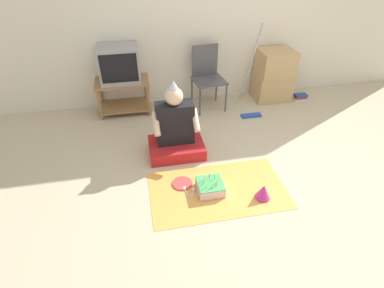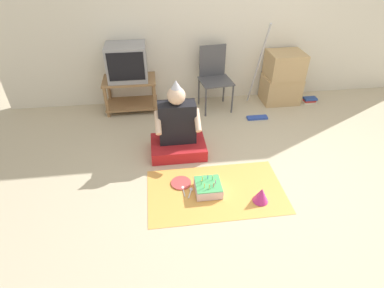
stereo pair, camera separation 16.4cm
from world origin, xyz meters
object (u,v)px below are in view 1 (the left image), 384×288
Objects in this scene: person_seated at (175,132)px; dust_mop at (250,87)px; cardboard_box_stack at (274,76)px; birthday_cake at (210,187)px; paper_plate at (182,183)px; party_hat_blue at (263,192)px; book_pile at (300,97)px; tv at (119,64)px; folding_chair at (207,73)px.

dust_mop is at bearing 32.86° from person_seated.
birthday_cake is at bearing -128.07° from cardboard_box_stack.
party_hat_blue is at bearing -24.99° from paper_plate.
paper_plate is (-1.17, -1.30, -0.37)m from dust_mop.
birthday_cake is (-1.83, -1.66, 0.02)m from book_pile.
cardboard_box_stack reaches higher than party_hat_blue.
book_pile is (0.92, 0.21, -0.34)m from dust_mop.
paper_plate is at bearing -72.05° from tv.
paper_plate is (-1.65, -1.63, -0.36)m from cardboard_box_stack.
folding_chair is 1.99m from party_hat_blue.
book_pile is (1.45, -0.09, -0.46)m from folding_chair.
tv reaches higher than paper_plate.
cardboard_box_stack is 0.56m from book_pile.
folding_chair is 1.85m from birthday_cake.
paper_plate is at bearing -111.48° from folding_chair.
dust_mop is at bearing 48.08° from paper_plate.
dust_mop is 8.16× the size of party_hat_blue.
party_hat_blue is at bearing -51.93° from person_seated.
book_pile is 2.28m from person_seated.
tv is 2.71m from book_pile.
cardboard_box_stack is 1.95m from person_seated.
person_seated is at bearing -147.14° from dust_mop.
tv is at bearing 122.36° from party_hat_blue.
dust_mop reaches higher than tv.
birthday_cake is (-0.91, -1.45, -0.32)m from dust_mop.
folding_chair reaches higher than birthday_cake.
party_hat_blue is (0.70, -0.90, -0.19)m from person_seated.
person_seated is at bearing -155.23° from book_pile.
cardboard_box_stack is 2.28m from birthday_cake.
party_hat_blue is at bearing -105.01° from dust_mop.
tv is 2.52× the size of paper_plate.
person_seated reaches higher than party_hat_blue.
person_seated is at bearing 108.03° from birthday_cake.
folding_chair is at bearing 92.82° from party_hat_blue.
dust_mop is at bearing 57.81° from birthday_cake.
paper_plate is at bearing 149.42° from birthday_cake.
folding_chair is at bearing 77.86° from birthday_cake.
tv is 1.30m from person_seated.
book_pile is 0.23× the size of person_seated.
folding_chair is at bearing 150.26° from dust_mop.
tv is 3.34× the size of party_hat_blue.
tv is at bearing 176.84° from book_pile.
tv is at bearing 113.64° from birthday_cake.
tv is at bearing 179.26° from cardboard_box_stack.
dust_mop is 6.13× the size of paper_plate.
folding_chair reaches higher than cardboard_box_stack.
book_pile is (0.44, -0.12, -0.33)m from cardboard_box_stack.
cardboard_box_stack is at bearing 51.93° from birthday_cake.
dust_mop is at bearing -145.65° from cardboard_box_stack.
party_hat_blue is (0.47, -0.19, 0.03)m from birthday_cake.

